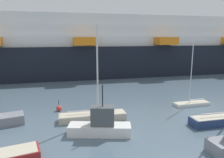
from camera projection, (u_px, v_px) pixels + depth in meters
name	position (u px, v px, depth m)	size (l,w,h in m)	color
sailboat_0	(223.00, 118.00, 20.76)	(6.75, 1.73, 11.52)	navy
sailboat_1	(93.00, 115.00, 21.78)	(6.77, 1.96, 9.44)	#BCB29E
sailboat_3	(192.00, 103.00, 26.48)	(4.49, 1.31, 7.65)	white
fishing_boat_2	(101.00, 125.00, 18.40)	(5.52, 2.95, 4.40)	white
channel_buoy_0	(59.00, 108.00, 24.47)	(0.63, 0.63, 1.30)	red
cruise_ship	(80.00, 48.00, 48.49)	(118.01, 20.69, 18.71)	black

